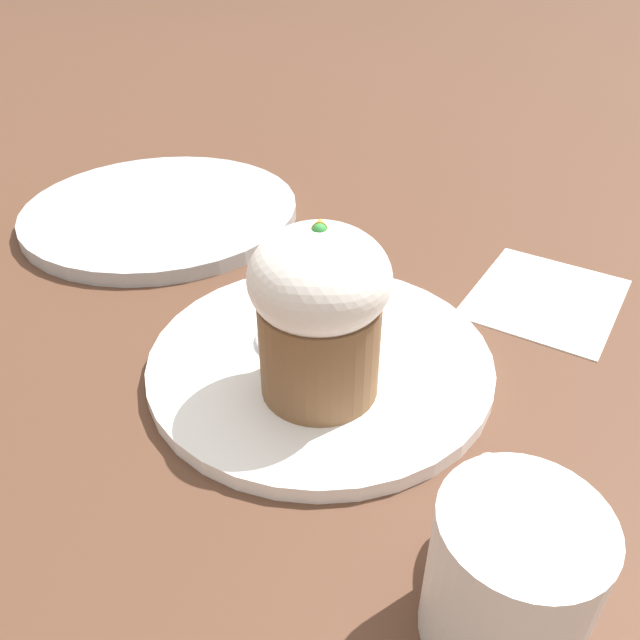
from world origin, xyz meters
TOP-DOWN VIEW (x-y plane):
  - ground_plane at (0.00, 0.00)m, footprint 4.00×4.00m
  - dessert_plate at (0.00, 0.00)m, footprint 0.24×0.24m
  - carrot_cake at (-0.04, -0.00)m, footprint 0.09×0.09m
  - spoon at (0.02, 0.03)m, footprint 0.11×0.05m
  - coffee_cup at (-0.19, -0.08)m, footprint 0.10×0.07m
  - side_plate at (0.25, 0.17)m, footprint 0.28×0.28m
  - paper_napkin at (0.09, -0.19)m, footprint 0.17×0.17m

SIDE VIEW (x-z plane):
  - ground_plane at x=0.00m, z-range 0.00..0.00m
  - paper_napkin at x=0.09m, z-range 0.00..0.00m
  - dessert_plate at x=0.00m, z-range 0.00..0.01m
  - side_plate at x=0.25m, z-range 0.00..0.01m
  - spoon at x=0.02m, z-range 0.01..0.02m
  - coffee_cup at x=-0.19m, z-range 0.00..0.08m
  - carrot_cake at x=-0.04m, z-range 0.01..0.13m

